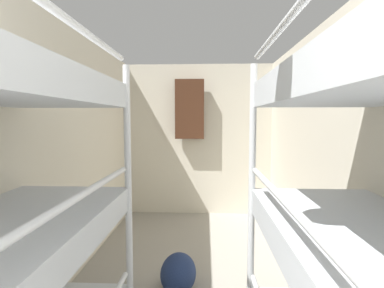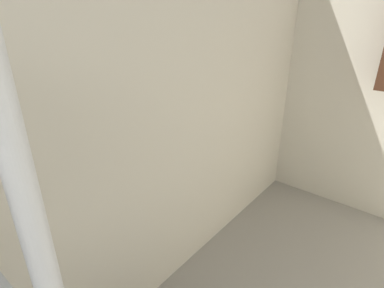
% 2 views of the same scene
% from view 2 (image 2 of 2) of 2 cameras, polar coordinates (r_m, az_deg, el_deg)
% --- Properties ---
extents(wall_left, '(0.06, 5.19, 2.36)m').
position_cam_2_polar(wall_left, '(1.38, -29.40, -5.33)').
color(wall_left, beige).
rests_on(wall_left, ground_plane).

